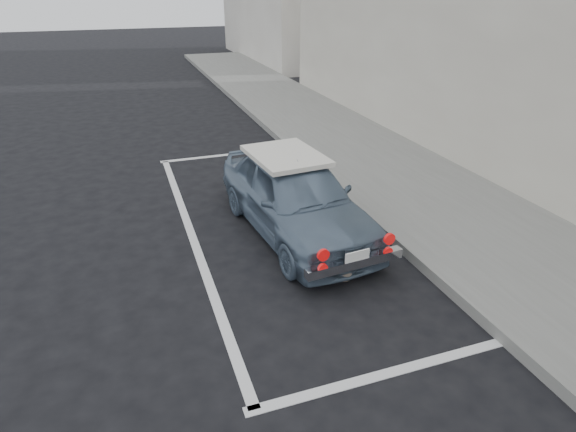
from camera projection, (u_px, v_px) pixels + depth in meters
name	position (u px, v px, depth m)	size (l,w,h in m)	color
ground	(325.00, 351.00, 5.00)	(80.00, 80.00, 0.00)	black
sidewalk	(461.00, 219.00, 7.62)	(2.80, 40.00, 0.15)	slate
pline_rear	(392.00, 372.00, 4.73)	(3.00, 0.12, 0.01)	silver
pline_front	(230.00, 154.00, 10.66)	(3.00, 0.12, 0.01)	silver
pline_side	(192.00, 235.00, 7.28)	(0.12, 7.00, 0.01)	silver
retro_coupe	(295.00, 196.00, 7.13)	(1.71, 3.59, 1.18)	slate
cat	(344.00, 271.00, 6.15)	(0.31, 0.51, 0.28)	#716056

